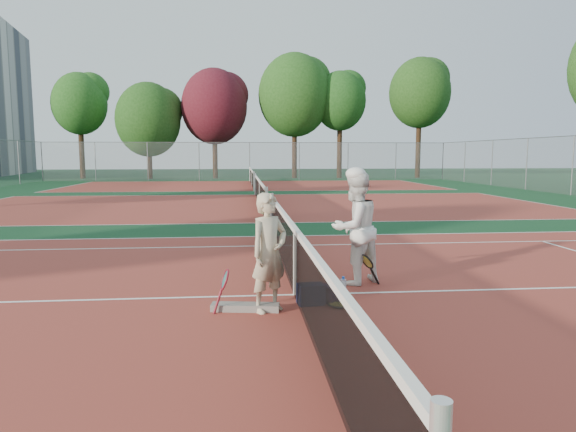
{
  "coord_description": "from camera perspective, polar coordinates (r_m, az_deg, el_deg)",
  "views": [
    {
      "loc": [
        -0.8,
        -7.37,
        2.08
      ],
      "look_at": [
        0.0,
        1.1,
        1.05
      ],
      "focal_mm": 32.0,
      "sensor_mm": 36.0,
      "label": 1
    }
  ],
  "objects": [
    {
      "name": "ground",
      "position": [
        7.7,
        0.77,
        -8.77
      ],
      "size": [
        130.0,
        130.0,
        0.0
      ],
      "primitive_type": "plane",
      "color": "#0E341A",
      "rests_on": "ground"
    },
    {
      "name": "court_main",
      "position": [
        7.7,
        0.77,
        -8.75
      ],
      "size": [
        23.77,
        10.97,
        0.01
      ],
      "primitive_type": "cube",
      "color": "maroon",
      "rests_on": "ground"
    },
    {
      "name": "court_far_a",
      "position": [
        20.99,
        -3.17,
        1.21
      ],
      "size": [
        23.77,
        10.97,
        0.01
      ],
      "primitive_type": "cube",
      "color": "maroon",
      "rests_on": "ground"
    },
    {
      "name": "court_far_b",
      "position": [
        34.45,
        -4.04,
        3.43
      ],
      "size": [
        23.77,
        10.97,
        0.01
      ],
      "primitive_type": "cube",
      "color": "maroon",
      "rests_on": "ground"
    },
    {
      "name": "net_main",
      "position": [
        7.58,
        0.78,
        -5.05
      ],
      "size": [
        0.1,
        10.98,
        1.02
      ],
      "primitive_type": null,
      "color": "black",
      "rests_on": "ground"
    },
    {
      "name": "net_far_a",
      "position": [
        20.95,
        -3.18,
        2.59
      ],
      "size": [
        0.1,
        10.98,
        1.02
      ],
      "primitive_type": null,
      "color": "black",
      "rests_on": "ground"
    },
    {
      "name": "net_far_b",
      "position": [
        34.42,
        -4.05,
        4.27
      ],
      "size": [
        0.1,
        10.98,
        1.02
      ],
      "primitive_type": null,
      "color": "black",
      "rests_on": "ground"
    },
    {
      "name": "fence_back",
      "position": [
        41.39,
        -4.29,
        6.08
      ],
      "size": [
        32.0,
        0.06,
        3.0
      ],
      "primitive_type": null,
      "color": "slate",
      "rests_on": "ground"
    },
    {
      "name": "player_a",
      "position": [
        6.77,
        -2.13,
        -4.09
      ],
      "size": [
        0.69,
        0.65,
        1.58
      ],
      "primitive_type": "imported",
      "rotation": [
        0.0,
        0.0,
        0.65
      ],
      "color": "#B9AE8F",
      "rests_on": "ground"
    },
    {
      "name": "player_b",
      "position": [
        8.26,
        7.45,
        -1.33
      ],
      "size": [
        1.1,
        1.03,
        1.81
      ],
      "primitive_type": "imported",
      "rotation": [
        0.0,
        0.0,
        3.66
      ],
      "color": "white",
      "rests_on": "ground"
    },
    {
      "name": "racket_red",
      "position": [
        6.84,
        -7.02,
        -8.33
      ],
      "size": [
        0.27,
        0.31,
        0.58
      ],
      "primitive_type": null,
      "rotation": [
        0.0,
        0.0,
        0.19
      ],
      "color": "maroon",
      "rests_on": "ground"
    },
    {
      "name": "racket_black_held",
      "position": [
        8.2,
        8.75,
        -6.01
      ],
      "size": [
        0.44,
        0.4,
        0.52
      ],
      "primitive_type": null,
      "rotation": [
        0.0,
        0.0,
        3.62
      ],
      "color": "black",
      "rests_on": "ground"
    },
    {
      "name": "racket_spare",
      "position": [
        7.15,
        5.45,
        -9.83
      ],
      "size": [
        0.55,
        0.65,
        0.05
      ],
      "primitive_type": null,
      "rotation": [
        0.0,
        0.0,
        2.13
      ],
      "color": "black",
      "rests_on": "ground"
    },
    {
      "name": "sports_bag_navy",
      "position": [
        7.22,
        2.55,
        -8.67
      ],
      "size": [
        0.39,
        0.29,
        0.29
      ],
      "primitive_type": "cube",
      "rotation": [
        0.0,
        0.0,
        0.11
      ],
      "color": "black",
      "rests_on": "ground"
    },
    {
      "name": "sports_bag_purple",
      "position": [
        7.33,
        4.31,
        -8.62
      ],
      "size": [
        0.36,
        0.35,
        0.24
      ],
      "primitive_type": "cube",
      "rotation": [
        0.0,
        0.0,
        -0.71
      ],
      "color": "#27102B",
      "rests_on": "ground"
    },
    {
      "name": "net_cover_canvas",
      "position": [
        6.97,
        -4.77,
        -10.07
      ],
      "size": [
        0.93,
        0.34,
        0.1
      ],
      "primitive_type": "cube",
      "rotation": [
        0.0,
        0.0,
        -0.14
      ],
      "color": "slate",
      "rests_on": "ground"
    },
    {
      "name": "water_bottle",
      "position": [
        7.47,
        6.14,
        -8.11
      ],
      "size": [
        0.09,
        0.09,
        0.3
      ],
      "primitive_type": "cylinder",
      "color": "#C6E2FB",
      "rests_on": "ground"
    },
    {
      "name": "tree_back_0",
      "position": [
        47.59,
        -22.16,
        11.45
      ],
      "size": [
        4.53,
        4.53,
        8.91
      ],
      "color": "#382314",
      "rests_on": "ground"
    },
    {
      "name": "tree_back_1",
      "position": [
        45.32,
        -15.27,
        10.28
      ],
      "size": [
        5.4,
        5.4,
        8.06
      ],
      "color": "#382314",
      "rests_on": "ground"
    },
    {
      "name": "tree_back_maroon",
      "position": [
        45.16,
        -8.2,
        11.94
      ],
      "size": [
        5.6,
        5.6,
        9.33
      ],
      "color": "#382314",
      "rests_on": "ground"
    },
    {
      "name": "tree_back_3",
      "position": [
        45.36,
        0.73,
        13.27
      ],
      "size": [
        6.23,
        6.23,
        10.71
      ],
      "color": "#382314",
      "rests_on": "ground"
    },
    {
      "name": "tree_back_4",
      "position": [
        45.73,
        5.8,
        12.55
      ],
      "size": [
        4.47,
        4.47,
        9.22
      ],
      "color": "#382314",
      "rests_on": "ground"
    },
    {
      "name": "tree_back_5",
      "position": [
        47.27,
        14.43,
        13.08
      ],
      "size": [
        5.29,
        5.29,
        10.41
      ],
      "color": "#382314",
      "rests_on": "ground"
    }
  ]
}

